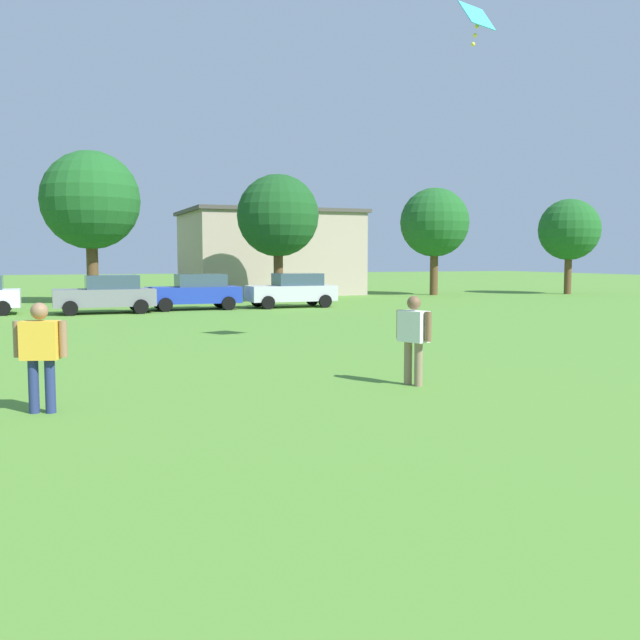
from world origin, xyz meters
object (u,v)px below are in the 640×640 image
object	(u,v)px
bystander_near_trees	(41,348)
parked_car_blue_3	(195,291)
tree_center_right	(278,216)
parked_car_gray_2	(106,294)
tree_far_right	(569,230)
adult_bystander	(414,332)
kite	(477,19)
tree_center_left	(91,201)
parked_car_silver_4	(293,290)
tree_right	(435,223)

from	to	relation	value
bystander_near_trees	parked_car_blue_3	distance (m)	22.47
bystander_near_trees	tree_center_right	bearing A→B (deg)	83.00
parked_car_gray_2	tree_far_right	xyz separation A→B (m)	(30.35, 5.98, 3.44)
adult_bystander	kite	xyz separation A→B (m)	(3.52, 3.39, 7.27)
parked_car_blue_3	tree_center_left	bearing A→B (deg)	-55.98
parked_car_gray_2	parked_car_silver_4	size ratio (longest dim) A/B	1.00
bystander_near_trees	tree_center_right	distance (m)	28.34
bystander_near_trees	parked_car_silver_4	distance (m)	24.20
tree_right	tree_far_right	bearing A→B (deg)	-13.66
tree_center_right	parked_car_gray_2	bearing A→B (deg)	-153.54
bystander_near_trees	tree_center_left	bearing A→B (deg)	103.38
parked_car_blue_3	tree_right	xyz separation A→B (m)	(17.20, 7.36, 3.85)
parked_car_silver_4	adult_bystander	bearing A→B (deg)	77.10
kite	parked_car_silver_4	size ratio (longest dim) A/B	0.25
bystander_near_trees	parked_car_blue_3	xyz separation A→B (m)	(6.74, 21.43, -0.19)
tree_right	parked_car_blue_3	bearing A→B (deg)	-156.83
adult_bystander	tree_center_right	distance (m)	26.14
kite	parked_car_blue_3	world-z (taller)	kite
bystander_near_trees	parked_car_gray_2	xyz separation A→B (m)	(2.63, 20.62, -0.19)
kite	parked_car_silver_4	world-z (taller)	kite
bystander_near_trees	parked_car_gray_2	size ratio (longest dim) A/B	0.41
tree_center_left	tree_right	size ratio (longest dim) A/B	1.16
parked_car_silver_4	tree_center_right	bearing A→B (deg)	-98.05
tree_center_left	tree_far_right	bearing A→B (deg)	-2.07
kite	tree_center_right	bearing A→B (deg)	84.98
tree_center_left	tree_center_right	world-z (taller)	tree_center_left
adult_bystander	bystander_near_trees	size ratio (longest dim) A/B	0.98
bystander_near_trees	parked_car_silver_4	size ratio (longest dim) A/B	0.41
adult_bystander	parked_car_gray_2	world-z (taller)	adult_bystander
tree_right	bystander_near_trees	bearing A→B (deg)	-129.74
kite	tree_right	size ratio (longest dim) A/B	0.15
adult_bystander	kite	bearing A→B (deg)	111.44
bystander_near_trees	parked_car_silver_4	xyz separation A→B (m)	(11.54, 21.27, -0.19)
adult_bystander	parked_car_gray_2	bearing A→B (deg)	168.63
kite	tree_center_right	world-z (taller)	kite
bystander_near_trees	tree_far_right	world-z (taller)	tree_far_right
tree_center_right	tree_far_right	distance (m)	20.90
adult_bystander	tree_center_right	world-z (taller)	tree_center_right
parked_car_silver_4	tree_far_right	bearing A→B (deg)	-166.04
parked_car_gray_2	tree_center_left	size ratio (longest dim) A/B	0.53
parked_car_blue_3	tree_far_right	distance (m)	26.96
adult_bystander	kite	distance (m)	8.76
tree_center_right	tree_right	xyz separation A→B (m)	(11.82, 3.45, -0.00)
parked_car_gray_2	parked_car_blue_3	distance (m)	4.19
kite	tree_right	bearing A→B (deg)	61.55
adult_bystander	tree_right	xyz separation A→B (m)	(17.25, 28.75, 3.68)
adult_bystander	kite	size ratio (longest dim) A/B	1.61
bystander_near_trees	tree_right	world-z (taller)	tree_right
parked_car_blue_3	bystander_near_trees	bearing A→B (deg)	72.55
bystander_near_trees	kite	bearing A→B (deg)	37.17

